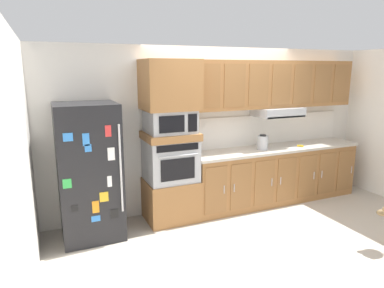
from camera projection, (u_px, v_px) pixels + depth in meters
The scene contains 15 objects.
ground_plane at pixel (254, 228), 4.79m from camera, with size 9.60×9.60×0.00m, color #B2A899.
back_kitchen_wall at pixel (218, 127), 5.51m from camera, with size 6.20×0.12×2.50m, color silver.
side_panel_left at pixel (21, 163), 3.43m from camera, with size 0.12×7.10×2.50m, color silver.
refrigerator at pixel (89, 172), 4.40m from camera, with size 0.76×0.73×1.76m.
oven_base_cabinet at pixel (171, 199), 5.03m from camera, with size 0.74×0.62×0.60m, color #996638.
built_in_oven at pixel (171, 160), 4.89m from camera, with size 0.70×0.62×0.60m.
appliance_mid_shelf at pixel (170, 136), 4.82m from camera, with size 0.74×0.62×0.10m, color #996638.
microwave at pixel (170, 121), 4.78m from camera, with size 0.64×0.54×0.32m.
appliance_upper_cabinet at pixel (169, 85), 4.67m from camera, with size 0.74×0.62×0.68m, color #996638.
lower_cabinet_run at pixel (275, 175), 5.71m from camera, with size 2.93×0.63×0.88m.
countertop_slab at pixel (276, 148), 5.61m from camera, with size 2.97×0.64×0.04m, color #BCB2A3.
backsplash_panel at pixel (266, 129), 5.81m from camera, with size 2.97×0.02×0.50m, color silver.
upper_cabinet_with_hood at pixel (275, 86), 5.51m from camera, with size 2.93×0.48×0.88m.
screwdriver at pixel (300, 146), 5.65m from camera, with size 0.17×0.17×0.03m.
electric_kettle at pixel (263, 142), 5.42m from camera, with size 0.17×0.17×0.24m.
Camera 1 is at (-2.55, -3.72, 2.17)m, focal length 32.11 mm.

